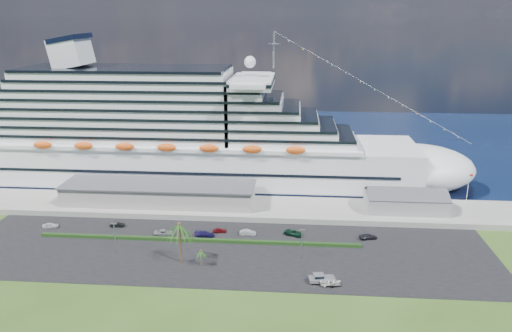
# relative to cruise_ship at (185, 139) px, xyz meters

# --- Properties ---
(ground) EXTENTS (420.00, 420.00, 0.00)m
(ground) POSITION_rel_cruise_ship_xyz_m (21.53, -64.00, -16.69)
(ground) COLOR #2E4717
(ground) RESTS_ON ground
(asphalt_lot) EXTENTS (140.00, 38.00, 0.12)m
(asphalt_lot) POSITION_rel_cruise_ship_xyz_m (21.53, -53.00, -16.63)
(asphalt_lot) COLOR black
(asphalt_lot) RESTS_ON ground
(wharf) EXTENTS (240.00, 20.00, 1.80)m
(wharf) POSITION_rel_cruise_ship_xyz_m (21.53, -24.00, -15.79)
(wharf) COLOR gray
(wharf) RESTS_ON ground
(water) EXTENTS (420.00, 160.00, 0.02)m
(water) POSITION_rel_cruise_ship_xyz_m (21.53, 66.00, -16.68)
(water) COLOR black
(water) RESTS_ON ground
(cruise_ship) EXTENTS (191.00, 38.00, 54.00)m
(cruise_ship) POSITION_rel_cruise_ship_xyz_m (0.00, 0.00, 0.00)
(cruise_ship) COLOR silver
(cruise_ship) RESTS_ON ground
(terminal_building) EXTENTS (61.00, 15.00, 6.30)m
(terminal_building) POSITION_rel_cruise_ship_xyz_m (-3.47, -24.00, -11.68)
(terminal_building) COLOR gray
(terminal_building) RESTS_ON wharf
(port_shed) EXTENTS (24.00, 12.31, 7.37)m
(port_shed) POSITION_rel_cruise_ship_xyz_m (73.53, -24.00, -12.30)
(port_shed) COLOR gray
(port_shed) RESTS_ON wharf
(flagpole) EXTENTS (1.08, 0.16, 12.00)m
(flagpole) POSITION_rel_cruise_ship_xyz_m (91.57, -24.00, -8.43)
(flagpole) COLOR silver
(flagpole) RESTS_ON wharf
(hedge) EXTENTS (88.00, 1.10, 0.90)m
(hedge) POSITION_rel_cruise_ship_xyz_m (13.53, -48.00, -16.12)
(hedge) COLOR black
(hedge) RESTS_ON asphalt_lot
(lamp_post_left) EXTENTS (1.60, 0.35, 8.27)m
(lamp_post_left) POSITION_rel_cruise_ship_xyz_m (-6.47, -56.00, -11.35)
(lamp_post_left) COLOR gray
(lamp_post_left) RESTS_ON asphalt_lot
(lamp_post_right) EXTENTS (1.60, 0.35, 8.27)m
(lamp_post_right) POSITION_rel_cruise_ship_xyz_m (41.53, -56.00, -11.35)
(lamp_post_right) COLOR gray
(lamp_post_right) RESTS_ON asphalt_lot
(palm_tall) EXTENTS (8.82, 8.82, 11.13)m
(palm_tall) POSITION_rel_cruise_ship_xyz_m (11.53, -60.00, -7.49)
(palm_tall) COLOR #47301E
(palm_tall) RESTS_ON ground
(palm_short) EXTENTS (3.53, 3.53, 4.56)m
(palm_short) POSITION_rel_cruise_ship_xyz_m (17.03, -61.50, -13.03)
(palm_short) COLOR #47301E
(palm_short) RESTS_ON ground
(parked_car_0) EXTENTS (4.72, 2.73, 1.51)m
(parked_car_0) POSITION_rel_cruise_ship_xyz_m (-30.82, -42.44, -15.82)
(parked_car_0) COLOR white
(parked_car_0) RESTS_ON asphalt_lot
(parked_car_1) EXTENTS (4.28, 1.85, 1.37)m
(parked_car_1) POSITION_rel_cruise_ship_xyz_m (-11.74, -40.13, -15.89)
(parked_car_1) COLOR black
(parked_car_1) RESTS_ON asphalt_lot
(parked_car_2) EXTENTS (5.86, 3.24, 1.55)m
(parked_car_2) POSITION_rel_cruise_ship_xyz_m (3.29, -44.77, -15.80)
(parked_car_2) COLOR #9CA0A5
(parked_car_2) RESTS_ON asphalt_lot
(parked_car_3) EXTENTS (5.56, 2.66, 1.56)m
(parked_car_3) POSITION_rel_cruise_ship_xyz_m (14.78, -44.65, -15.79)
(parked_car_3) COLOR #1D1650
(parked_car_3) RESTS_ON asphalt_lot
(parked_car_4) EXTENTS (3.98, 2.09, 1.29)m
(parked_car_4) POSITION_rel_cruise_ship_xyz_m (18.55, -41.59, -15.93)
(parked_car_4) COLOR maroon
(parked_car_4) RESTS_ON asphalt_lot
(parked_car_5) EXTENTS (4.56, 1.65, 1.50)m
(parked_car_5) POSITION_rel_cruise_ship_xyz_m (26.65, -42.70, -15.83)
(parked_car_5) COLOR #B7B8BF
(parked_car_5) RESTS_ON asphalt_lot
(parked_car_6) EXTENTS (5.83, 4.36, 1.47)m
(parked_car_6) POSITION_rel_cruise_ship_xyz_m (39.48, -41.89, -15.84)
(parked_car_6) COLOR black
(parked_car_6) RESTS_ON asphalt_lot
(parked_car_7) EXTENTS (5.40, 3.44, 1.46)m
(parked_car_7) POSITION_rel_cruise_ship_xyz_m (59.90, -42.62, -15.85)
(parked_car_7) COLOR black
(parked_car_7) RESTS_ON asphalt_lot
(pickup_truck) EXTENTS (6.26, 3.12, 2.10)m
(pickup_truck) POSITION_rel_cruise_ship_xyz_m (46.05, -67.09, -15.42)
(pickup_truck) COLOR black
(pickup_truck) RESTS_ON asphalt_lot
(boat_trailer) EXTENTS (5.75, 4.01, 1.62)m
(boat_trailer) POSITION_rel_cruise_ship_xyz_m (48.01, -68.45, -15.50)
(boat_trailer) COLOR gray
(boat_trailer) RESTS_ON asphalt_lot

